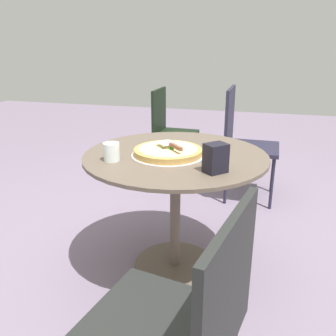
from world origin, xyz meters
The scene contains 9 objects.
ground_plane centered at (0.00, 0.00, 0.00)m, with size 10.00×10.00×0.00m, color slate.
patio_table centered at (0.00, 0.00, 0.54)m, with size 0.98×0.98×0.69m.
pizza_on_tray centered at (0.03, -0.03, 0.71)m, with size 0.39×0.39×0.06m.
pizza_server centered at (0.04, -0.01, 0.75)m, with size 0.19×0.18×0.02m.
drinking_cup centered at (0.19, -0.28, 0.74)m, with size 0.08×0.08×0.09m, color white.
napkin_dispenser centered at (0.22, 0.24, 0.76)m, with size 0.10×0.08×0.13m, color black.
patio_chair_near centered at (0.98, 0.26, 0.51)m, with size 0.52×0.52×0.87m.
patio_chair_far centered at (-1.43, -0.41, 0.49)m, with size 0.38×0.38×0.84m.
patio_chair_corner centered at (-1.12, 0.29, 0.52)m, with size 0.43×0.43×0.91m.
Camera 1 is at (1.79, 0.43, 1.27)m, focal length 38.88 mm.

